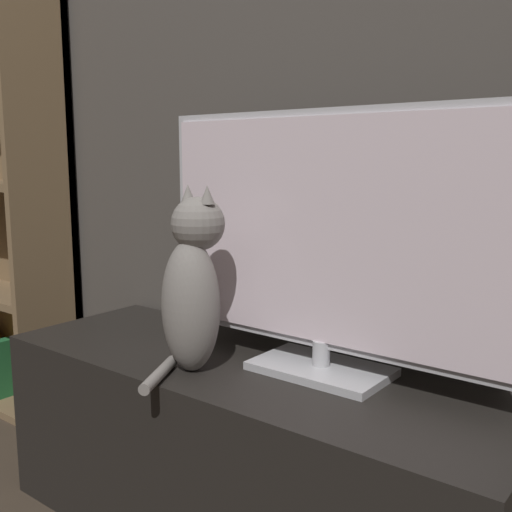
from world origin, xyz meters
TOP-DOWN VIEW (x-y plane):
  - wall_back at (0.00, 1.22)m, footprint 4.80×0.05m
  - tv_stand at (0.00, 0.93)m, footprint 1.42×0.49m
  - tv at (0.19, 1.00)m, footprint 0.95×0.20m
  - cat at (-0.08, 0.82)m, footprint 0.17×0.30m
  - bookshelf at (-1.40, 1.09)m, footprint 0.66×0.28m

SIDE VIEW (x-z plane):
  - tv_stand at x=0.00m, z-range 0.00..0.50m
  - cat at x=-0.08m, z-range 0.48..0.94m
  - tv at x=0.19m, z-range 0.51..1.15m
  - bookshelf at x=-1.40m, z-range -0.08..1.75m
  - wall_back at x=0.00m, z-range 0.00..2.60m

